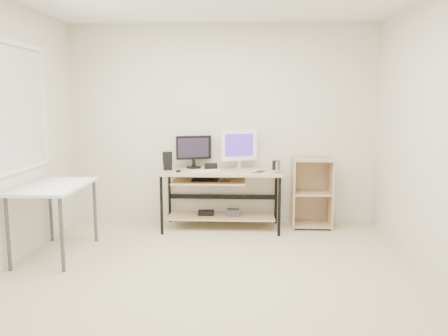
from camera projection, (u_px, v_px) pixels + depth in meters
name	position (u px, v px, depth m)	size (l,w,h in m)	color
room	(195.00, 135.00, 3.80)	(4.01, 4.01, 2.62)	beige
desk	(219.00, 187.00, 5.51)	(1.50, 0.65, 0.75)	tan
side_table	(54.00, 193.00, 4.52)	(0.60, 1.00, 0.75)	white
shelf_unit	(311.00, 192.00, 5.62)	(0.50, 0.40, 0.90)	tan
black_monitor	(194.00, 150.00, 5.65)	(0.45, 0.20, 0.42)	black
white_imac	(239.00, 146.00, 5.57)	(0.46, 0.21, 0.51)	silver
keyboard	(206.00, 170.00, 5.43)	(0.38, 0.11, 0.01)	white
mouse	(254.00, 171.00, 5.30)	(0.07, 0.11, 0.04)	#A9A9AE
center_speaker	(211.00, 166.00, 5.55)	(0.16, 0.07, 0.08)	black
speaker_left	(167.00, 161.00, 5.50)	(0.14, 0.14, 0.23)	black
speaker_right	(276.00, 165.00, 5.55)	(0.09, 0.09, 0.11)	black
audio_controller	(168.00, 163.00, 5.53)	(0.09, 0.05, 0.17)	black
volume_puck	(178.00, 171.00, 5.34)	(0.06, 0.06, 0.03)	black
smartphone	(261.00, 171.00, 5.37)	(0.07, 0.13, 0.01)	black
coaster	(278.00, 173.00, 5.27)	(0.08, 0.08, 0.01)	#916641
drinking_glass	(278.00, 167.00, 5.26)	(0.07, 0.07, 0.13)	white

